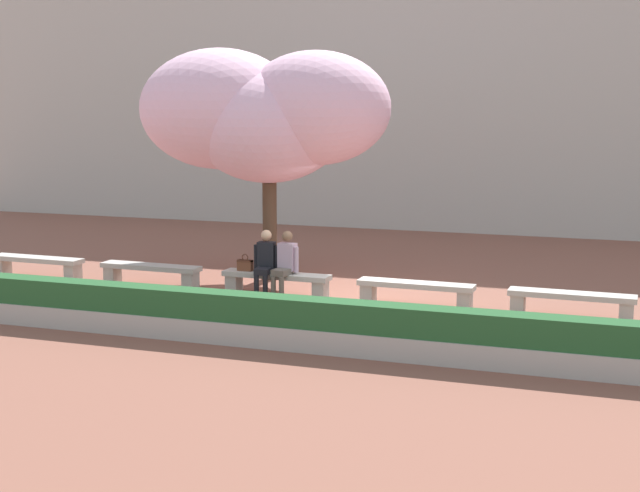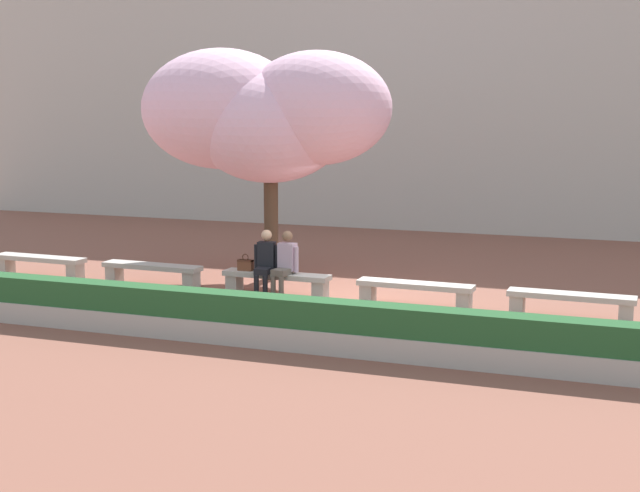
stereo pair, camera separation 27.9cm
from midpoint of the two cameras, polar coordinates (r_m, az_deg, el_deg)
ground_plane at (r=17.19m, az=2.00°, el=-3.50°), size 100.00×100.00×0.00m
building_facade at (r=28.21m, az=9.65°, el=10.47°), size 32.52×4.00×8.97m
stone_bench_west_end at (r=20.39m, az=-17.12°, el=-1.00°), size 2.21×0.47×0.45m
stone_bench_near_west at (r=18.84m, az=-10.29°, el=-1.55°), size 2.21×0.47×0.45m
stone_bench_center at (r=17.60m, az=-2.35°, el=-2.15°), size 2.21×0.47×0.45m
stone_bench_near_east at (r=16.75m, az=6.59°, el=-2.79°), size 2.21×0.47×0.45m
stone_bench_east_end at (r=16.34m, az=16.23°, el=-3.39°), size 2.21×0.47×0.45m
person_seated_left at (r=17.56m, az=-3.07°, el=-0.91°), size 0.51×0.71×1.29m
person_seated_right at (r=17.40m, az=-1.79°, el=-0.99°), size 0.51×0.72×1.29m
handbag at (r=17.81m, az=-4.35°, el=-1.17°), size 0.30×0.15×0.34m
cherry_tree_main at (r=18.92m, az=-3.16°, el=8.39°), size 5.35×3.62×4.91m
planter_hedge_foreground at (r=13.91m, az=-2.49°, el=-4.88°), size 20.54×0.50×0.80m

